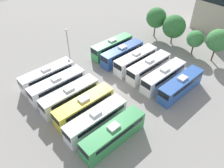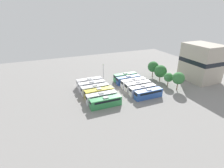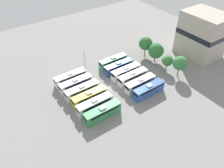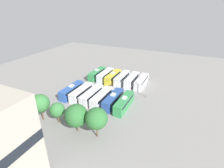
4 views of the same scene
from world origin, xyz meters
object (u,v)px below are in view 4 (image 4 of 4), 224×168
at_px(bus_2, 122,78).
at_px(bus_4, 105,75).
at_px(bus_11, 72,90).
at_px(worker_person, 111,86).
at_px(bus_7, 113,99).
at_px(light_pole, 148,83).
at_px(tree_3, 40,103).
at_px(bus_1, 132,80).
at_px(bus_8, 102,97).
at_px(bus_10, 82,92).
at_px(tree_2, 57,110).
at_px(bus_6, 124,103).
at_px(tree_0, 97,119).
at_px(bus_5, 97,74).
at_px(bus_0, 141,82).
at_px(tree_1, 76,116).
at_px(bus_9, 92,95).
at_px(bus_3, 113,77).

relative_size(bus_2, bus_4, 1.00).
height_order(bus_11, worker_person, bus_11).
distance_m(bus_7, light_pole, 11.88).
height_order(bus_2, tree_3, tree_3).
bearing_deg(bus_1, bus_8, 76.91).
distance_m(bus_10, tree_2, 13.66).
distance_m(bus_1, bus_2, 3.79).
relative_size(light_pole, tree_3, 1.00).
distance_m(bus_6, tree_0, 13.93).
relative_size(bus_1, bus_5, 1.00).
relative_size(bus_0, bus_5, 1.00).
relative_size(bus_0, tree_1, 1.48).
height_order(bus_6, bus_9, same).
relative_size(bus_2, bus_5, 1.00).
height_order(bus_10, tree_1, tree_1).
distance_m(bus_2, bus_11, 19.48).
bearing_deg(tree_1, bus_6, -114.43).
relative_size(bus_5, tree_0, 1.40).
bearing_deg(tree_2, bus_10, -81.09).
distance_m(bus_11, tree_2, 14.51).
distance_m(light_pole, tree_1, 24.78).
xyz_separation_m(bus_8, bus_9, (3.46, 0.04, 0.00)).
height_order(bus_2, tree_2, tree_2).
xyz_separation_m(bus_3, bus_11, (7.32, 15.82, 0.00)).
bearing_deg(worker_person, bus_7, 119.01).
bearing_deg(bus_7, bus_6, 174.21).
bearing_deg(bus_4, bus_5, 3.39).
relative_size(bus_2, tree_0, 1.40).
bearing_deg(bus_6, tree_0, 85.20).
height_order(bus_11, tree_2, tree_2).
height_order(bus_5, bus_10, same).
distance_m(bus_0, bus_1, 3.69).
distance_m(bus_8, tree_2, 14.30).
xyz_separation_m(bus_1, tree_1, (2.84, 30.02, 2.60)).
distance_m(bus_1, bus_9, 17.81).
bearing_deg(bus_2, bus_11, 56.04).
height_order(bus_7, tree_0, tree_0).
bearing_deg(bus_11, bus_2, -123.96).
bearing_deg(tree_2, bus_6, -133.17).
xyz_separation_m(bus_4, tree_3, (2.57, 30.19, 3.17)).
bearing_deg(bus_10, bus_9, 176.89).
xyz_separation_m(bus_2, bus_5, (10.65, 0.15, 0.00)).
relative_size(bus_0, tree_3, 1.43).
relative_size(bus_1, tree_0, 1.40).
bearing_deg(bus_2, bus_6, 114.05).
height_order(bus_8, bus_11, same).
xyz_separation_m(bus_9, bus_11, (7.44, -0.03, 0.00)).
height_order(worker_person, tree_2, tree_2).
bearing_deg(tree_1, bus_1, -95.40).
relative_size(bus_9, tree_2, 1.85).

